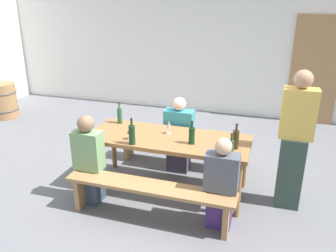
{
  "coord_description": "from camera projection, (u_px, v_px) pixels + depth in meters",
  "views": [
    {
      "loc": [
        1.21,
        -3.81,
        2.45
      ],
      "look_at": [
        0.0,
        0.0,
        0.9
      ],
      "focal_mm": 36.56,
      "sensor_mm": 36.0,
      "label": 1
    }
  ],
  "objects": [
    {
      "name": "back_wall",
      "position": [
        218.0,
        38.0,
        7.09
      ],
      "size": [
        14.0,
        0.2,
        3.2
      ],
      "primitive_type": "cube",
      "color": "silver",
      "rests_on": "ground"
    },
    {
      "name": "wine_bottle_1",
      "position": [
        120.0,
        115.0,
        4.77
      ],
      "size": [
        0.07,
        0.07,
        0.31
      ],
      "color": "#234C2D",
      "rests_on": "tasting_table"
    },
    {
      "name": "wine_bottle_4",
      "position": [
        231.0,
        148.0,
        3.76
      ],
      "size": [
        0.07,
        0.07,
        0.29
      ],
      "color": "#234C2D",
      "rests_on": "tasting_table"
    },
    {
      "name": "tasting_table",
      "position": [
        168.0,
        143.0,
        4.37
      ],
      "size": [
        2.07,
        0.81,
        0.75
      ],
      "color": "olive",
      "rests_on": "ground"
    },
    {
      "name": "bench_far",
      "position": [
        182.0,
        144.0,
        5.11
      ],
      "size": [
        1.97,
        0.3,
        0.45
      ],
      "color": "#9E7247",
      "rests_on": "ground"
    },
    {
      "name": "seated_guest_far_0",
      "position": [
        179.0,
        137.0,
        4.92
      ],
      "size": [
        0.41,
        0.24,
        1.12
      ],
      "rotation": [
        0.0,
        0.0,
        -1.57
      ],
      "color": "#3F394C",
      "rests_on": "ground"
    },
    {
      "name": "wine_barrel",
      "position": [
        4.0,
        101.0,
        7.15
      ],
      "size": [
        0.56,
        0.56,
        0.73
      ],
      "color": "#9E7247",
      "rests_on": "ground"
    },
    {
      "name": "wooden_door",
      "position": [
        315.0,
        71.0,
        6.62
      ],
      "size": [
        0.9,
        0.06,
        2.1
      ],
      "primitive_type": "cube",
      "color": "#9E7247",
      "rests_on": "ground"
    },
    {
      "name": "wine_bottle_2",
      "position": [
        192.0,
        135.0,
        4.11
      ],
      "size": [
        0.08,
        0.08,
        0.29
      ],
      "color": "#143319",
      "rests_on": "tasting_table"
    },
    {
      "name": "bench_near",
      "position": [
        149.0,
        192.0,
        3.86
      ],
      "size": [
        1.97,
        0.3,
        0.45
      ],
      "color": "#9E7247",
      "rests_on": "ground"
    },
    {
      "name": "wine_bottle_3",
      "position": [
        236.0,
        139.0,
        3.98
      ],
      "size": [
        0.07,
        0.07,
        0.31
      ],
      "color": "#332814",
      "rests_on": "tasting_table"
    },
    {
      "name": "wine_bottle_0",
      "position": [
        132.0,
        134.0,
        4.09
      ],
      "size": [
        0.08,
        0.08,
        0.33
      ],
      "color": "#143319",
      "rests_on": "tasting_table"
    },
    {
      "name": "seated_guest_near_0",
      "position": [
        89.0,
        161.0,
        4.16
      ],
      "size": [
        0.35,
        0.24,
        1.14
      ],
      "rotation": [
        0.0,
        0.0,
        1.57
      ],
      "color": "#334252",
      "rests_on": "ground"
    },
    {
      "name": "wine_glass_0",
      "position": [
        130.0,
        131.0,
        4.23
      ],
      "size": [
        0.08,
        0.08,
        0.16
      ],
      "color": "silver",
      "rests_on": "tasting_table"
    },
    {
      "name": "wine_glass_1",
      "position": [
        169.0,
        125.0,
        4.4
      ],
      "size": [
        0.06,
        0.06,
        0.18
      ],
      "color": "silver",
      "rests_on": "tasting_table"
    },
    {
      "name": "standing_host",
      "position": [
        294.0,
        144.0,
        3.97
      ],
      "size": [
        0.38,
        0.24,
        1.69
      ],
      "rotation": [
        0.0,
        0.0,
        3.14
      ],
      "color": "#304238",
      "rests_on": "ground"
    },
    {
      "name": "ground_plane",
      "position": [
        168.0,
        188.0,
        4.61
      ],
      "size": [
        24.0,
        24.0,
        0.0
      ],
      "primitive_type": "plane",
      "color": "slate"
    },
    {
      "name": "seated_guest_near_1",
      "position": [
        221.0,
        186.0,
        3.72
      ],
      "size": [
        0.36,
        0.24,
        1.06
      ],
      "rotation": [
        0.0,
        0.0,
        1.57
      ],
      "color": "#432A6B",
      "rests_on": "ground"
    }
  ]
}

